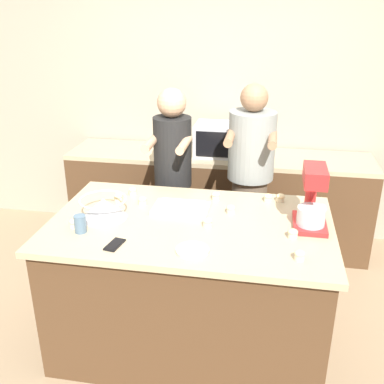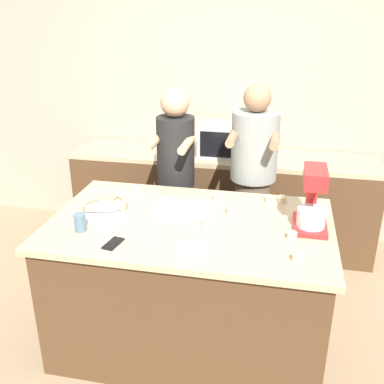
{
  "view_description": "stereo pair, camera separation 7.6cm",
  "coord_description": "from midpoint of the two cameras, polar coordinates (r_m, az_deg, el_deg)",
  "views": [
    {
      "loc": [
        0.46,
        -2.49,
        2.19
      ],
      "look_at": [
        0.0,
        0.05,
        1.11
      ],
      "focal_mm": 42.0,
      "sensor_mm": 36.0,
      "label": 1
    },
    {
      "loc": [
        0.53,
        -2.48,
        2.19
      ],
      "look_at": [
        0.0,
        0.05,
        1.11
      ],
      "focal_mm": 42.0,
      "sensor_mm": 36.0,
      "label": 2
    }
  ],
  "objects": [
    {
      "name": "ground_plane",
      "position": [
        3.35,
        -0.86,
        -18.11
      ],
      "size": [
        16.0,
        16.0,
        0.0
      ],
      "primitive_type": "plane",
      "color": "#937A5B"
    },
    {
      "name": "back_wall",
      "position": [
        4.4,
        3.6,
        11.7
      ],
      "size": [
        10.0,
        0.06,
        2.7
      ],
      "color": "gray",
      "rests_on": "ground_plane"
    },
    {
      "name": "island_counter",
      "position": [
        3.06,
        -0.91,
        -11.52
      ],
      "size": [
        1.77,
        1.09,
        0.93
      ],
      "color": "#4C331E",
      "rests_on": "ground_plane"
    },
    {
      "name": "back_counter",
      "position": [
        4.33,
        2.76,
        -0.9
      ],
      "size": [
        2.8,
        0.6,
        0.91
      ],
      "color": "#4C331E",
      "rests_on": "ground_plane"
    },
    {
      "name": "person_left",
      "position": [
        3.65,
        -3.03,
        1.44
      ],
      "size": [
        0.32,
        0.49,
        1.61
      ],
      "color": "#232328",
      "rests_on": "ground_plane"
    },
    {
      "name": "person_right",
      "position": [
        3.57,
        6.72,
        0.85
      ],
      "size": [
        0.37,
        0.52,
        1.66
      ],
      "color": "brown",
      "rests_on": "ground_plane"
    },
    {
      "name": "stand_mixer",
      "position": [
        2.79,
        14.26,
        -1.08
      ],
      "size": [
        0.2,
        0.3,
        0.39
      ],
      "color": "red",
      "rests_on": "island_counter"
    },
    {
      "name": "mixing_bowl",
      "position": [
        2.92,
        -11.91,
        -1.92
      ],
      "size": [
        0.3,
        0.3,
        0.13
      ],
      "color": "#BCBCC1",
      "rests_on": "island_counter"
    },
    {
      "name": "baking_tray",
      "position": [
        2.98,
        -2.15,
        -2.02
      ],
      "size": [
        0.37,
        0.23,
        0.04
      ],
      "color": "#BCBCC1",
      "rests_on": "island_counter"
    },
    {
      "name": "microwave_oven",
      "position": [
        4.13,
        3.08,
        6.68
      ],
      "size": [
        0.46,
        0.35,
        0.29
      ],
      "color": "#B7B7BC",
      "rests_on": "back_counter"
    },
    {
      "name": "cell_phone",
      "position": [
        2.61,
        -10.62,
        -6.58
      ],
      "size": [
        0.09,
        0.15,
        0.01
      ],
      "color": "black",
      "rests_on": "island_counter"
    },
    {
      "name": "drinking_glass",
      "position": [
        2.77,
        -14.78,
        -3.94
      ],
      "size": [
        0.07,
        0.07,
        0.11
      ],
      "color": "slate",
      "rests_on": "island_counter"
    },
    {
      "name": "small_plate",
      "position": [
        2.5,
        -0.83,
        -7.43
      ],
      "size": [
        0.19,
        0.19,
        0.02
      ],
      "color": "beige",
      "rests_on": "island_counter"
    },
    {
      "name": "cupcake_0",
      "position": [
        2.69,
        11.88,
        -5.18
      ],
      "size": [
        0.06,
        0.06,
        0.06
      ],
      "color": "beige",
      "rests_on": "island_counter"
    },
    {
      "name": "cupcake_1",
      "position": [
        3.25,
        -8.19,
        0.13
      ],
      "size": [
        0.06,
        0.06,
        0.06
      ],
      "color": "beige",
      "rests_on": "island_counter"
    },
    {
      "name": "cupcake_2",
      "position": [
        3.16,
        -10.02,
        -0.67
      ],
      "size": [
        0.06,
        0.06,
        0.06
      ],
      "color": "beige",
      "rests_on": "island_counter"
    },
    {
      "name": "cupcake_3",
      "position": [
        2.94,
        4.21,
        -2.2
      ],
      "size": [
        0.06,
        0.06,
        0.06
      ],
      "color": "beige",
      "rests_on": "island_counter"
    },
    {
      "name": "cupcake_4",
      "position": [
        2.85,
        -15.53,
        -3.84
      ],
      "size": [
        0.06,
        0.06,
        0.06
      ],
      "color": "beige",
      "rests_on": "island_counter"
    },
    {
      "name": "cupcake_5",
      "position": [
        3.06,
        15.48,
        -1.97
      ],
      "size": [
        0.06,
        0.06,
        0.06
      ],
      "color": "beige",
      "rests_on": "island_counter"
    },
    {
      "name": "cupcake_6",
      "position": [
        3.14,
        8.97,
        -0.72
      ],
      "size": [
        0.06,
        0.06,
        0.06
      ],
      "color": "beige",
      "rests_on": "island_counter"
    },
    {
      "name": "cupcake_7",
      "position": [
        2.47,
        12.64,
        -7.84
      ],
      "size": [
        0.06,
        0.06,
        0.06
      ],
      "color": "beige",
      "rests_on": "island_counter"
    },
    {
      "name": "cupcake_8",
      "position": [
        3.08,
        -7.01,
        -1.1
      ],
      "size": [
        0.06,
        0.06,
        0.06
      ],
      "color": "beige",
      "rests_on": "island_counter"
    },
    {
      "name": "cupcake_9",
      "position": [
        3.13,
        2.34,
        -0.49
      ],
      "size": [
        0.06,
        0.06,
        0.06
      ],
      "color": "beige",
      "rests_on": "island_counter"
    },
    {
      "name": "cupcake_10",
      "position": [
        2.76,
        1.18,
        -3.87
      ],
      "size": [
        0.06,
        0.06,
        0.06
      ],
      "color": "beige",
      "rests_on": "island_counter"
    },
    {
      "name": "cupcake_11",
      "position": [
        3.15,
        10.49,
        -0.72
      ],
      "size": [
        0.06,
        0.06,
        0.06
      ],
      "color": "beige",
      "rests_on": "island_counter"
    }
  ]
}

